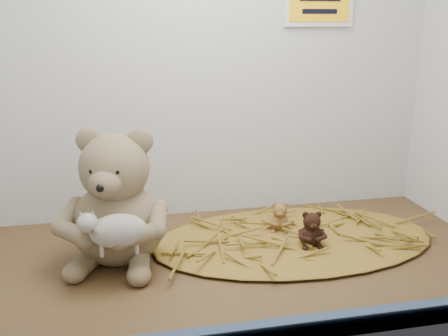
{
  "coord_description": "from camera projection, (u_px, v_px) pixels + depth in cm",
  "views": [
    {
      "loc": [
        -20.31,
        -94.91,
        49.63
      ],
      "look_at": [
        -0.23,
        1.67,
        20.52
      ],
      "focal_mm": 40.0,
      "sensor_mm": 36.0,
      "label": 1
    }
  ],
  "objects": [
    {
      "name": "alcove_shell",
      "position": [
        218.0,
        44.0,
        1.03
      ],
      "size": [
        120.4,
        60.2,
        90.4
      ],
      "color": "#493519",
      "rests_on": "ground"
    },
    {
      "name": "front_rail",
      "position": [
        264.0,
        333.0,
        0.8
      ],
      "size": [
        119.28,
        2.2,
        3.6
      ],
      "primitive_type": "cube",
      "color": "#3A5270",
      "rests_on": "shelf_floor"
    },
    {
      "name": "straw_bed",
      "position": [
        294.0,
        238.0,
        1.17
      ],
      "size": [
        67.21,
        39.02,
        1.3
      ],
      "primitive_type": "ellipsoid",
      "color": "olive",
      "rests_on": "shelf_floor"
    },
    {
      "name": "main_teddy",
      "position": [
        117.0,
        196.0,
        1.04
      ],
      "size": [
        29.61,
        30.48,
        29.09
      ],
      "primitive_type": null,
      "rotation": [
        0.0,
        0.0,
        -0.29
      ],
      "color": "#8E7557",
      "rests_on": "shelf_floor"
    },
    {
      "name": "toy_lamb",
      "position": [
        118.0,
        231.0,
        0.95
      ],
      "size": [
        14.3,
        8.73,
        9.24
      ],
      "primitive_type": null,
      "color": "#AFAA9D",
      "rests_on": "main_teddy"
    },
    {
      "name": "mini_teddy_tan",
      "position": [
        280.0,
        215.0,
        1.2
      ],
      "size": [
        7.13,
        7.33,
        6.95
      ],
      "primitive_type": null,
      "rotation": [
        0.0,
        0.0,
        -0.31
      ],
      "color": "olive",
      "rests_on": "straw_bed"
    },
    {
      "name": "mini_teddy_brown",
      "position": [
        311.0,
        227.0,
        1.12
      ],
      "size": [
        7.49,
        7.79,
        8.03
      ],
      "primitive_type": null,
      "rotation": [
        0.0,
        0.0,
        -0.16
      ],
      "color": "black",
      "rests_on": "straw_bed"
    }
  ]
}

